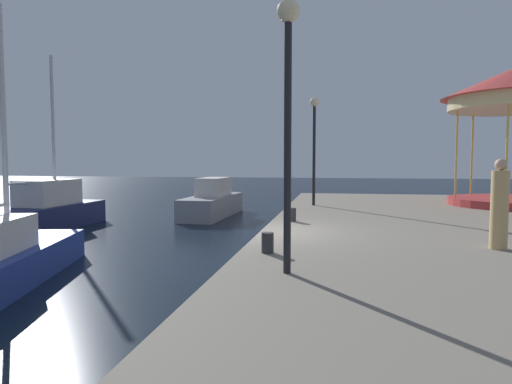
{
  "coord_description": "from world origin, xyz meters",
  "views": [
    {
      "loc": [
        1.86,
        -11.11,
        2.58
      ],
      "look_at": [
        -0.68,
        3.13,
        1.58
      ],
      "focal_mm": 30.91,
      "sensor_mm": 36.0,
      "label": 1
    }
  ],
  "objects_px": {
    "motorboat_grey": "(213,202)",
    "lamp_post_mid_promenade": "(314,132)",
    "sailboat_navy": "(46,211)",
    "bollard_south": "(292,215)",
    "person_mid_promenade": "(499,207)",
    "bollard_center": "(268,243)",
    "lamp_post_near_edge": "(288,88)"
  },
  "relations": [
    {
      "from": "lamp_post_mid_promenade",
      "to": "bollard_south",
      "type": "bearing_deg",
      "value": -94.62
    },
    {
      "from": "lamp_post_mid_promenade",
      "to": "lamp_post_near_edge",
      "type": "bearing_deg",
      "value": -89.48
    },
    {
      "from": "motorboat_grey",
      "to": "bollard_south",
      "type": "relative_size",
      "value": 13.81
    },
    {
      "from": "bollard_center",
      "to": "person_mid_promenade",
      "type": "bearing_deg",
      "value": 14.81
    },
    {
      "from": "lamp_post_near_edge",
      "to": "person_mid_promenade",
      "type": "xyz_separation_m",
      "value": [
        4.04,
        2.7,
        -2.06
      ]
    },
    {
      "from": "lamp_post_mid_promenade",
      "to": "person_mid_promenade",
      "type": "relative_size",
      "value": 2.37
    },
    {
      "from": "motorboat_grey",
      "to": "lamp_post_near_edge",
      "type": "xyz_separation_m",
      "value": [
        4.95,
        -13.18,
        3.05
      ]
    },
    {
      "from": "lamp_post_near_edge",
      "to": "bollard_south",
      "type": "bearing_deg",
      "value": 94.71
    },
    {
      "from": "bollard_center",
      "to": "person_mid_promenade",
      "type": "xyz_separation_m",
      "value": [
        4.58,
        1.21,
        0.67
      ]
    },
    {
      "from": "motorboat_grey",
      "to": "person_mid_promenade",
      "type": "relative_size",
      "value": 3.0
    },
    {
      "from": "person_mid_promenade",
      "to": "lamp_post_mid_promenade",
      "type": "bearing_deg",
      "value": 116.15
    },
    {
      "from": "sailboat_navy",
      "to": "bollard_south",
      "type": "relative_size",
      "value": 16.67
    },
    {
      "from": "lamp_post_mid_promenade",
      "to": "bollard_south",
      "type": "distance_m",
      "value": 5.74
    },
    {
      "from": "sailboat_navy",
      "to": "lamp_post_near_edge",
      "type": "xyz_separation_m",
      "value": [
        10.06,
        -8.03,
        3.01
      ]
    },
    {
      "from": "lamp_post_near_edge",
      "to": "bollard_south",
      "type": "height_order",
      "value": "lamp_post_near_edge"
    },
    {
      "from": "lamp_post_mid_promenade",
      "to": "bollard_center",
      "type": "xyz_separation_m",
      "value": [
        -0.44,
        -9.65,
        -2.78
      ]
    },
    {
      "from": "bollard_center",
      "to": "person_mid_promenade",
      "type": "relative_size",
      "value": 0.22
    },
    {
      "from": "motorboat_grey",
      "to": "bollard_center",
      "type": "xyz_separation_m",
      "value": [
        4.41,
        -11.69,
        0.32
      ]
    },
    {
      "from": "lamp_post_near_edge",
      "to": "lamp_post_mid_promenade",
      "type": "relative_size",
      "value": 0.98
    },
    {
      "from": "sailboat_navy",
      "to": "lamp_post_mid_promenade",
      "type": "height_order",
      "value": "sailboat_navy"
    },
    {
      "from": "bollard_south",
      "to": "person_mid_promenade",
      "type": "height_order",
      "value": "person_mid_promenade"
    },
    {
      "from": "sailboat_navy",
      "to": "person_mid_promenade",
      "type": "bearing_deg",
      "value": -20.68
    },
    {
      "from": "sailboat_navy",
      "to": "lamp_post_mid_promenade",
      "type": "relative_size",
      "value": 1.53
    },
    {
      "from": "person_mid_promenade",
      "to": "sailboat_navy",
      "type": "bearing_deg",
      "value": 159.32
    },
    {
      "from": "motorboat_grey",
      "to": "lamp_post_mid_promenade",
      "type": "bearing_deg",
      "value": -22.83
    },
    {
      "from": "motorboat_grey",
      "to": "lamp_post_mid_promenade",
      "type": "xyz_separation_m",
      "value": [
        4.85,
        -2.04,
        3.1
      ]
    },
    {
      "from": "motorboat_grey",
      "to": "sailboat_navy",
      "type": "distance_m",
      "value": 7.26
    },
    {
      "from": "bollard_south",
      "to": "person_mid_promenade",
      "type": "xyz_separation_m",
      "value": [
        4.55,
        -3.44,
        0.67
      ]
    },
    {
      "from": "lamp_post_near_edge",
      "to": "person_mid_promenade",
      "type": "relative_size",
      "value": 2.32
    },
    {
      "from": "lamp_post_mid_promenade",
      "to": "bollard_center",
      "type": "height_order",
      "value": "lamp_post_mid_promenade"
    },
    {
      "from": "sailboat_navy",
      "to": "bollard_center",
      "type": "bearing_deg",
      "value": -34.46
    },
    {
      "from": "lamp_post_near_edge",
      "to": "person_mid_promenade",
      "type": "distance_m",
      "value": 5.28
    }
  ]
}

